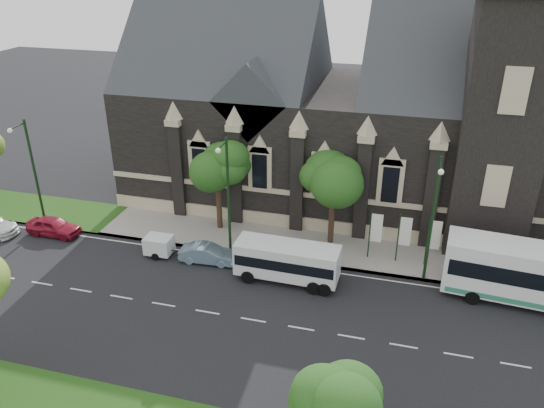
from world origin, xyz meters
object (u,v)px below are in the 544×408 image
(tree_walk_right, at_px, (337,173))
(tree_walk_left, at_px, (220,162))
(shuttle_bus, at_px, (287,260))
(car_far_red, at_px, (53,226))
(banner_flag_left, at_px, (374,230))
(street_lamp_mid, at_px, (227,191))
(banner_flag_center, at_px, (403,234))
(banner_flag_right, at_px, (432,238))
(street_lamp_far, at_px, (32,168))
(street_lamp_near, at_px, (433,214))
(box_trailer, at_px, (159,245))
(tree_park_east, at_px, (332,396))
(sedan, at_px, (208,254))

(tree_walk_right, relative_size, tree_walk_left, 1.02)
(shuttle_bus, bearing_deg, tree_walk_left, 140.08)
(car_far_red, bearing_deg, tree_walk_left, -68.57)
(banner_flag_left, bearing_deg, tree_walk_left, 171.98)
(street_lamp_mid, height_order, banner_flag_left, street_lamp_mid)
(banner_flag_center, relative_size, car_far_red, 0.92)
(tree_walk_right, bearing_deg, street_lamp_mid, -153.35)
(tree_walk_left, distance_m, banner_flag_right, 16.52)
(tree_walk_left, relative_size, street_lamp_mid, 0.85)
(street_lamp_far, xyz_separation_m, banner_flag_center, (28.29, 1.91, -2.73))
(street_lamp_near, height_order, banner_flag_left, street_lamp_near)
(shuttle_bus, bearing_deg, banner_flag_left, 39.55)
(street_lamp_mid, relative_size, banner_flag_right, 2.25)
(box_trailer, bearing_deg, street_lamp_near, 3.92)
(tree_park_east, relative_size, banner_flag_center, 1.57)
(street_lamp_near, relative_size, shuttle_bus, 1.27)
(tree_walk_left, distance_m, street_lamp_mid, 4.08)
(tree_walk_right, bearing_deg, sedan, -148.15)
(tree_walk_left, bearing_deg, tree_walk_right, 0.06)
(tree_park_east, height_order, street_lamp_near, street_lamp_near)
(banner_flag_center, bearing_deg, banner_flag_right, 0.00)
(banner_flag_center, distance_m, shuttle_bus, 8.48)
(banner_flag_center, height_order, sedan, banner_flag_center)
(street_lamp_near, relative_size, box_trailer, 3.18)
(banner_flag_center, relative_size, banner_flag_right, 1.00)
(banner_flag_center, relative_size, shuttle_bus, 0.57)
(tree_walk_right, distance_m, car_far_red, 22.59)
(shuttle_bus, relative_size, sedan, 1.73)
(banner_flag_left, bearing_deg, banner_flag_right, 0.00)
(tree_park_east, relative_size, sedan, 1.54)
(tree_walk_left, xyz_separation_m, street_lamp_near, (15.80, -3.61, -0.62))
(banner_flag_left, xyz_separation_m, car_far_red, (-24.61, -2.85, -1.64))
(tree_walk_left, bearing_deg, street_lamp_far, -165.74)
(tree_walk_left, relative_size, box_trailer, 2.70)
(street_lamp_near, xyz_separation_m, street_lamp_far, (-30.00, 0.00, 0.00))
(banner_flag_right, bearing_deg, banner_flag_center, 180.00)
(street_lamp_mid, relative_size, banner_flag_left, 2.25)
(street_lamp_far, bearing_deg, tree_walk_right, 8.86)
(banner_flag_left, bearing_deg, shuttle_bus, -141.66)
(tree_park_east, xyz_separation_m, box_trailer, (-15.08, 14.82, -3.76))
(banner_flag_left, xyz_separation_m, box_trailer, (-15.19, -3.50, -1.53))
(tree_park_east, xyz_separation_m, shuttle_bus, (-5.21, 14.12, -3.05))
(street_lamp_far, relative_size, banner_flag_right, 2.25)
(tree_walk_left, xyz_separation_m, banner_flag_right, (16.08, -1.70, -3.35))
(banner_flag_left, relative_size, banner_flag_center, 1.00)
(car_far_red, bearing_deg, street_lamp_near, -86.64)
(box_trailer, relative_size, sedan, 0.69)
(banner_flag_left, relative_size, car_far_red, 0.92)
(tree_walk_right, distance_m, shuttle_bus, 7.62)
(sedan, bearing_deg, tree_park_east, -146.65)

